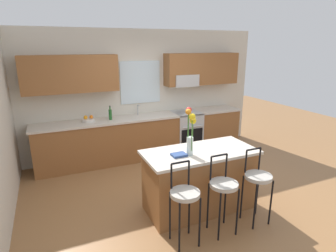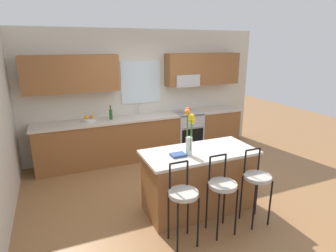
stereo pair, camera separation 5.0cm
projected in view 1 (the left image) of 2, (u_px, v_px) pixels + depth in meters
The scene contains 13 objects.
ground_plane at pixel (180, 191), 4.70m from camera, with size 14.00×14.00×0.00m, color olive.
back_wall_assembly at pixel (141, 86), 6.03m from camera, with size 5.60×0.50×2.70m.
counter_run at pixel (146, 136), 6.07m from camera, with size 4.56×0.64×0.92m.
sink_faucet at pixel (138, 109), 5.98m from camera, with size 0.02×0.13×0.23m.
oven_range at pixel (186, 131), 6.42m from camera, with size 0.60×0.64×0.92m.
kitchen_island at pixel (199, 180), 4.11m from camera, with size 1.63×0.78×0.92m.
bar_stool_near at pixel (185, 197), 3.32m from camera, with size 0.36×0.36×1.04m.
bar_stool_middle at pixel (223, 188), 3.53m from camera, with size 0.36×0.36×1.04m.
bar_stool_far at pixel (258, 180), 3.74m from camera, with size 0.36×0.36×1.04m.
flower_vase at pixel (190, 130), 3.73m from camera, with size 0.16×0.17×0.67m.
cookbook at pixel (179, 155), 3.79m from camera, with size 0.20×0.15×0.03m, color navy.
fruit_bowl_oranges at pixel (89, 120), 5.47m from camera, with size 0.24×0.24×0.13m.
bottle_olive_oil at pixel (110, 114), 5.62m from camera, with size 0.06×0.06×0.28m.
Camera 1 is at (-1.87, -3.77, 2.38)m, focal length 29.79 mm.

